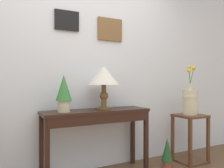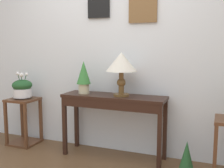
# 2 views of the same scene
# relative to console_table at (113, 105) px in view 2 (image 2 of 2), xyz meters

# --- Properties ---
(back_wall_with_art) EXTENTS (9.00, 0.13, 2.80)m
(back_wall_with_art) POSITION_rel_console_table_xyz_m (-0.11, 0.29, 0.76)
(back_wall_with_art) COLOR silver
(back_wall_with_art) RESTS_ON ground
(console_table) EXTENTS (1.23, 0.36, 0.76)m
(console_table) POSITION_rel_console_table_xyz_m (0.00, 0.00, 0.00)
(console_table) COLOR black
(console_table) RESTS_ON ground
(table_lamp) EXTENTS (0.36, 0.36, 0.50)m
(table_lamp) POSITION_rel_console_table_xyz_m (0.09, 0.02, 0.48)
(table_lamp) COLOR brown
(table_lamp) RESTS_ON console_table
(potted_plant_on_console) EXTENTS (0.17, 0.17, 0.39)m
(potted_plant_on_console) POSITION_rel_console_table_xyz_m (-0.38, 0.00, 0.33)
(potted_plant_on_console) COLOR beige
(potted_plant_on_console) RESTS_ON console_table
(pedestal_stand_left) EXTENTS (0.37, 0.37, 0.63)m
(pedestal_stand_left) POSITION_rel_console_table_xyz_m (-1.30, -0.00, -0.33)
(pedestal_stand_left) COLOR #56331E
(pedestal_stand_left) RESTS_ON ground
(planter_bowl_wide_left) EXTENTS (0.26, 0.26, 0.37)m
(planter_bowl_wide_left) POSITION_rel_console_table_xyz_m (-1.30, -0.00, 0.13)
(planter_bowl_wide_left) COLOR silver
(planter_bowl_wide_left) RESTS_ON pedestal_stand_left
(potted_plant_floor) EXTENTS (0.14, 0.14, 0.38)m
(potted_plant_floor) POSITION_rel_console_table_xyz_m (0.87, -0.17, -0.44)
(potted_plant_floor) COLOR #9E4733
(potted_plant_floor) RESTS_ON ground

